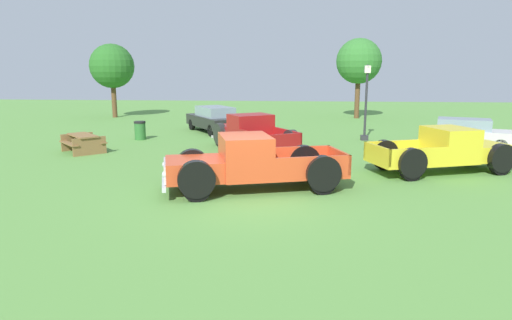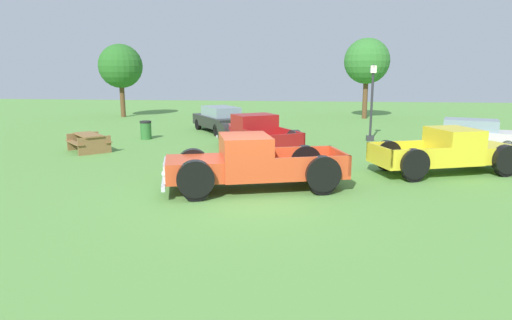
{
  "view_description": "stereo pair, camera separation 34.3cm",
  "coord_description": "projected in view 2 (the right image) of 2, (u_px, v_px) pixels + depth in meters",
  "views": [
    {
      "loc": [
        1.28,
        -11.99,
        3.52
      ],
      "look_at": [
        0.16,
        0.9,
        0.9
      ],
      "focal_mm": 31.14,
      "sensor_mm": 36.0,
      "label": 1
    },
    {
      "loc": [
        1.63,
        -11.96,
        3.52
      ],
      "look_at": [
        0.16,
        0.9,
        0.9
      ],
      "focal_mm": 31.14,
      "sensor_mm": 36.0,
      "label": 2
    }
  ],
  "objects": [
    {
      "name": "trash_can",
      "position": [
        146.0,
        130.0,
        23.02
      ],
      "size": [
        0.59,
        0.59,
        0.95
      ],
      "color": "#2D6B2D",
      "rests_on": "ground_plane"
    },
    {
      "name": "sedan_distant_a",
      "position": [
        472.0,
        133.0,
        20.21
      ],
      "size": [
        4.32,
        2.83,
        1.34
      ],
      "color": "silver",
      "rests_on": "ground_plane"
    },
    {
      "name": "oak_tree_west",
      "position": [
        121.0,
        66.0,
        33.36
      ],
      "size": [
        3.27,
        3.27,
        5.47
      ],
      "color": "brown",
      "rests_on": "ground_plane"
    },
    {
      "name": "pickup_truck_behind_left",
      "position": [
        254.0,
        133.0,
        19.91
      ],
      "size": [
        4.34,
        5.42,
        1.6
      ],
      "color": "maroon",
      "rests_on": "ground_plane"
    },
    {
      "name": "pickup_truck_behind_right",
      "position": [
        454.0,
        152.0,
        15.39
      ],
      "size": [
        5.44,
        3.38,
        1.57
      ],
      "color": "yellow",
      "rests_on": "ground_plane"
    },
    {
      "name": "picnic_table",
      "position": [
        89.0,
        140.0,
        19.51
      ],
      "size": [
        2.32,
        2.32,
        0.78
      ],
      "color": "olive",
      "rests_on": "ground_plane"
    },
    {
      "name": "lamp_post_near",
      "position": [
        372.0,
        101.0,
        22.22
      ],
      "size": [
        0.36,
        0.36,
        3.82
      ],
      "color": "#2D2D33",
      "rests_on": "ground_plane"
    },
    {
      "name": "pickup_truck_foreground",
      "position": [
        243.0,
        164.0,
        13.16
      ],
      "size": [
        5.72,
        3.39,
        1.65
      ],
      "color": "#D14723",
      "rests_on": "ground_plane"
    },
    {
      "name": "ground_plane",
      "position": [
        247.0,
        197.0,
        12.53
      ],
      "size": [
        80.0,
        80.0,
        0.0
      ],
      "primitive_type": "plane",
      "color": "#5B9342"
    },
    {
      "name": "sedan_distant_b",
      "position": [
        220.0,
        119.0,
        25.63
      ],
      "size": [
        3.94,
        4.7,
        1.48
      ],
      "color": "black",
      "rests_on": "ground_plane"
    },
    {
      "name": "oak_tree_east",
      "position": [
        367.0,
        61.0,
        32.22
      ],
      "size": [
        3.29,
        3.29,
        5.83
      ],
      "color": "brown",
      "rests_on": "ground_plane"
    }
  ]
}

